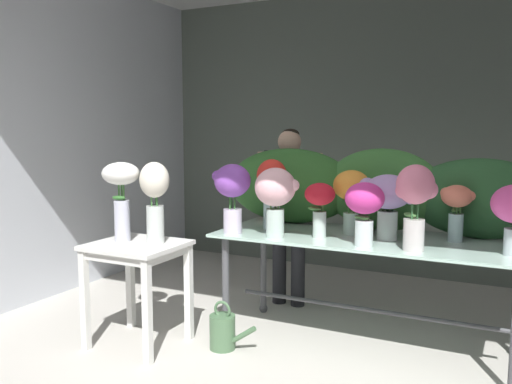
{
  "coord_description": "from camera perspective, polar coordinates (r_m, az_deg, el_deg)",
  "views": [
    {
      "loc": [
        1.32,
        -1.93,
        1.54
      ],
      "look_at": [
        -0.31,
        1.32,
        1.1
      ],
      "focal_mm": 37.81,
      "sensor_mm": 36.0,
      "label": 1
    }
  ],
  "objects": [
    {
      "name": "vase_lilac_freesia",
      "position": [
        3.71,
        13.71,
        -0.55
      ],
      "size": [
        0.37,
        0.32,
        0.44
      ],
      "color": "silver",
      "rests_on": "display_table_glass"
    },
    {
      "name": "side_table_white",
      "position": [
        3.89,
        -12.47,
        -6.91
      ],
      "size": [
        0.62,
        0.56,
        0.73
      ],
      "color": "white",
      "rests_on": "ground"
    },
    {
      "name": "wall_left",
      "position": [
        5.42,
        -19.08,
        5.77
      ],
      "size": [
        0.12,
        3.84,
        2.94
      ],
      "primitive_type": "cube",
      "color": "silver",
      "rests_on": "ground"
    },
    {
      "name": "vase_cream_lisianthus_tall",
      "position": [
        3.78,
        -10.67,
        -0.39
      ],
      "size": [
        0.21,
        0.21,
        0.57
      ],
      "color": "silver",
      "rests_on": "side_table_white"
    },
    {
      "name": "vase_magenta_stock",
      "position": [
        3.48,
        11.41,
        -1.42
      ],
      "size": [
        0.25,
        0.25,
        0.41
      ],
      "color": "silver",
      "rests_on": "display_table_glass"
    },
    {
      "name": "wall_back",
      "position": [
        5.8,
        13.52,
        6.01
      ],
      "size": [
        5.09,
        0.12,
        2.94
      ],
      "primitive_type": "cube",
      "color": "slate",
      "rests_on": "ground"
    },
    {
      "name": "florist",
      "position": [
        4.61,
        3.49,
        -0.64
      ],
      "size": [
        0.59,
        0.24,
        1.53
      ],
      "color": "#232328",
      "rests_on": "ground"
    },
    {
      "name": "vase_sunset_snapdragons",
      "position": [
        3.84,
        10.0,
        0.08
      ],
      "size": [
        0.27,
        0.26,
        0.46
      ],
      "color": "silver",
      "rests_on": "display_table_glass"
    },
    {
      "name": "vase_coral_ranunculus",
      "position": [
        3.79,
        20.44,
        -1.3
      ],
      "size": [
        0.23,
        0.2,
        0.38
      ],
      "color": "silver",
      "rests_on": "display_table_glass"
    },
    {
      "name": "watering_can",
      "position": [
        3.88,
        -3.5,
        -14.48
      ],
      "size": [
        0.35,
        0.18,
        0.34
      ],
      "color": "#4C704C",
      "rests_on": "ground"
    },
    {
      "name": "foliage_backdrop",
      "position": [
        4.07,
        11.47,
        0.2
      ],
      "size": [
        2.42,
        0.31,
        0.6
      ],
      "color": "#2D6028",
      "rests_on": "display_table_glass"
    },
    {
      "name": "vase_violet_tulips",
      "position": [
        3.83,
        -2.55,
        0.29
      ],
      "size": [
        0.28,
        0.26,
        0.5
      ],
      "color": "silver",
      "rests_on": "display_table_glass"
    },
    {
      "name": "ground_plane",
      "position": [
        4.3,
        7.1,
        -14.15
      ],
      "size": [
        8.19,
        8.19,
        0.0
      ],
      "primitive_type": "plane",
      "color": "beige"
    },
    {
      "name": "vase_scarlet_lilies",
      "position": [
        3.99,
        1.7,
        0.57
      ],
      "size": [
        0.23,
        0.23,
        0.52
      ],
      "color": "silver",
      "rests_on": "display_table_glass"
    },
    {
      "name": "display_table_glass",
      "position": [
        3.83,
        11.65,
        -6.42
      ],
      "size": [
        2.1,
        0.83,
        0.79
      ],
      "color": "#B1D6C7",
      "rests_on": "ground"
    },
    {
      "name": "vase_white_roses_tall",
      "position": [
        3.89,
        -14.05,
        0.3
      ],
      "size": [
        0.26,
        0.26,
        0.56
      ],
      "color": "silver",
      "rests_on": "side_table_white"
    },
    {
      "name": "vase_blush_peonies",
      "position": [
        3.68,
        2.08,
        -0.13
      ],
      "size": [
        0.31,
        0.28,
        0.48
      ],
      "color": "silver",
      "rests_on": "display_table_glass"
    },
    {
      "name": "vase_rosy_hydrangea",
      "position": [
        3.42,
        16.51,
        -0.53
      ],
      "size": [
        0.25,
        0.23,
        0.53
      ],
      "color": "silver",
      "rests_on": "display_table_glass"
    },
    {
      "name": "vase_crimson_carnations",
      "position": [
        3.7,
        6.74,
        -1.07
      ],
      "size": [
        0.21,
        0.21,
        0.38
      ],
      "color": "silver",
      "rests_on": "display_table_glass"
    }
  ]
}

